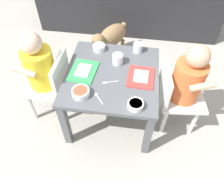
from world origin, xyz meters
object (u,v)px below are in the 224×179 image
(water_cup_right, at_px, (138,48))
(veggie_bowl_far, at_px, (136,105))
(food_tray_left, at_px, (83,71))
(spoon_by_left_tray, at_px, (98,97))
(seated_child_right, at_px, (186,81))
(cereal_bowl_left_side, at_px, (99,47))
(dog, at_px, (111,37))
(food_tray_right, at_px, (141,77))
(dining_table, at_px, (112,81))
(water_cup_left, at_px, (118,60))
(spoon_by_right_tray, at_px, (109,82))
(cereal_bowl_right_side, at_px, (81,92))
(seated_child_left, at_px, (42,68))

(water_cup_right, distance_m, veggie_bowl_far, 0.48)
(food_tray_left, bearing_deg, spoon_by_left_tray, -56.08)
(seated_child_right, relative_size, cereal_bowl_left_side, 8.10)
(dog, height_order, food_tray_right, food_tray_right)
(dog, height_order, water_cup_right, water_cup_right)
(dining_table, distance_m, food_tray_left, 0.20)
(seated_child_right, xyz_separation_m, water_cup_left, (-0.43, 0.10, 0.03))
(spoon_by_left_tray, relative_size, spoon_by_right_tray, 0.87)
(seated_child_right, relative_size, cereal_bowl_right_side, 6.77)
(spoon_by_right_tray, bearing_deg, cereal_bowl_left_side, 110.94)
(seated_child_left, bearing_deg, dining_table, 2.33)
(spoon_by_right_tray, bearing_deg, food_tray_left, 157.81)
(seated_child_left, height_order, veggie_bowl_far, seated_child_left)
(dining_table, bearing_deg, food_tray_left, -177.68)
(food_tray_right, relative_size, cereal_bowl_right_side, 1.94)
(dog, relative_size, food_tray_right, 1.97)
(water_cup_left, distance_m, cereal_bowl_left_side, 0.19)
(water_cup_left, bearing_deg, dog, 102.71)
(food_tray_right, bearing_deg, spoon_by_left_tray, -139.61)
(seated_child_left, relative_size, dog, 1.77)
(cereal_bowl_left_side, bearing_deg, seated_child_right, -20.99)
(seated_child_left, relative_size, water_cup_right, 10.43)
(spoon_by_left_tray, bearing_deg, dining_table, 76.37)
(food_tray_left, distance_m, water_cup_right, 0.41)
(seated_child_left, relative_size, seated_child_right, 1.00)
(dog, distance_m, spoon_by_right_tray, 0.79)
(spoon_by_left_tray, bearing_deg, seated_child_left, 155.41)
(water_cup_left, distance_m, veggie_bowl_far, 0.37)
(seated_child_left, relative_size, food_tray_right, 3.50)
(food_tray_left, relative_size, cereal_bowl_left_side, 2.59)
(dining_table, relative_size, food_tray_left, 2.73)
(food_tray_right, xyz_separation_m, cereal_bowl_right_side, (-0.33, -0.19, 0.02))
(seated_child_left, distance_m, seated_child_right, 0.90)
(seated_child_right, distance_m, veggie_bowl_far, 0.38)
(food_tray_left, relative_size, water_cup_left, 3.18)
(cereal_bowl_right_side, bearing_deg, water_cup_left, 60.09)
(veggie_bowl_far, bearing_deg, spoon_by_left_tray, 170.71)
(veggie_bowl_far, xyz_separation_m, spoon_by_right_tray, (-0.17, 0.16, -0.02))
(seated_child_left, xyz_separation_m, water_cup_left, (0.47, 0.12, 0.03))
(food_tray_left, distance_m, spoon_by_left_tray, 0.24)
(food_tray_right, xyz_separation_m, spoon_by_left_tray, (-0.23, -0.20, -0.00))
(cereal_bowl_right_side, relative_size, veggie_bowl_far, 1.14)
(veggie_bowl_far, height_order, spoon_by_right_tray, veggie_bowl_far)
(seated_child_left, bearing_deg, dog, 63.77)
(water_cup_right, height_order, spoon_by_right_tray, water_cup_right)
(water_cup_left, height_order, spoon_by_left_tray, water_cup_left)
(dining_table, bearing_deg, food_tray_right, -2.32)
(cereal_bowl_right_side, bearing_deg, cereal_bowl_left_side, 86.21)
(cereal_bowl_left_side, height_order, spoon_by_right_tray, cereal_bowl_left_side)
(seated_child_right, distance_m, water_cup_right, 0.39)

